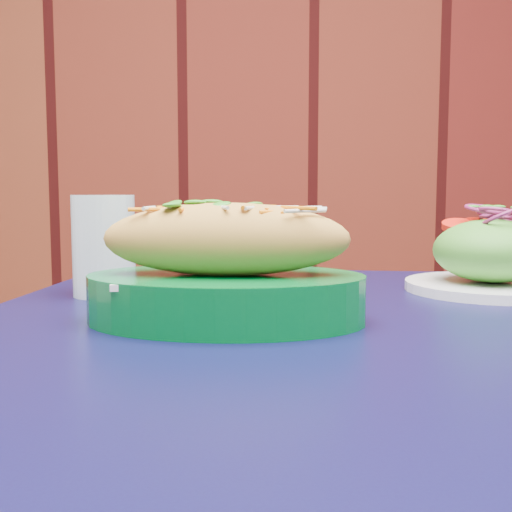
{
  "coord_description": "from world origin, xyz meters",
  "views": [
    {
      "loc": [
        -0.59,
        1.0,
        0.88
      ],
      "look_at": [
        -0.58,
        1.67,
        0.81
      ],
      "focal_mm": 45.0,
      "sensor_mm": 36.0,
      "label": 1
    }
  ],
  "objects": [
    {
      "name": "salad_plate",
      "position": [
        -0.28,
        1.8,
        0.79
      ],
      "size": [
        0.21,
        0.21,
        0.11
      ],
      "rotation": [
        0.0,
        0.0,
        -0.13
      ],
      "color": "white",
      "rests_on": "cafe_table"
    },
    {
      "name": "brick_wall",
      "position": [
        0.0,
        2.97,
        1.4
      ],
      "size": [
        4.9,
        0.04,
        2.8
      ],
      "primitive_type": "cube",
      "color": "#51100F",
      "rests_on": "ground"
    },
    {
      "name": "banh_mi_basket",
      "position": [
        -0.61,
        1.62,
        0.8
      ],
      "size": [
        0.28,
        0.2,
        0.13
      ],
      "rotation": [
        0.0,
        0.0,
        -0.07
      ],
      "color": "#005B20",
      "rests_on": "cafe_table"
    },
    {
      "name": "water_glass",
      "position": [
        -0.76,
        1.78,
        0.81
      ],
      "size": [
        0.08,
        0.08,
        0.12
      ],
      "primitive_type": "cylinder",
      "color": "silver",
      "rests_on": "cafe_table"
    },
    {
      "name": "cafe_table",
      "position": [
        -0.48,
        1.62,
        0.66
      ],
      "size": [
        0.89,
        0.89,
        0.75
      ],
      "rotation": [
        0.0,
        0.0,
        -0.12
      ],
      "color": "black",
      "rests_on": "ground"
    }
  ]
}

